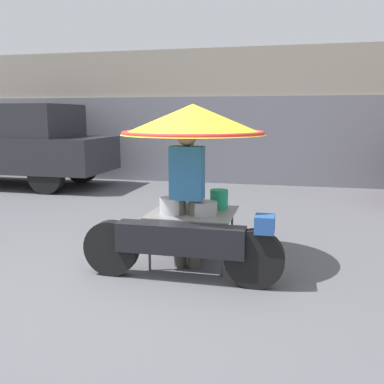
{
  "coord_description": "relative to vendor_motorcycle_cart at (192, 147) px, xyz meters",
  "views": [
    {
      "loc": [
        1.54,
        -3.98,
        1.8
      ],
      "look_at": [
        0.4,
        0.88,
        0.89
      ],
      "focal_mm": 40.0,
      "sensor_mm": 36.0,
      "label": 1
    }
  ],
  "objects": [
    {
      "name": "ground_plane",
      "position": [
        -0.4,
        -0.84,
        -1.43
      ],
      "size": [
        36.0,
        36.0,
        0.0
      ],
      "primitive_type": "plane",
      "color": "#56565B"
    },
    {
      "name": "shopfront_building",
      "position": [
        -0.4,
        7.31,
        0.29
      ],
      "size": [
        28.0,
        2.06,
        3.48
      ],
      "color": "gray",
      "rests_on": "ground"
    },
    {
      "name": "vendor_motorcycle_cart",
      "position": [
        0.0,
        0.0,
        0.0
      ],
      "size": [
        2.23,
        1.7,
        1.92
      ],
      "color": "black",
      "rests_on": "ground"
    },
    {
      "name": "vendor_person",
      "position": [
        -0.04,
        -0.09,
        -0.5
      ],
      "size": [
        0.38,
        0.22,
        1.67
      ],
      "color": "#4C473D",
      "rests_on": "ground"
    },
    {
      "name": "pickup_truck",
      "position": [
        -5.78,
        4.68,
        -0.43
      ],
      "size": [
        5.29,
        1.99,
        2.05
      ],
      "color": "black",
      "rests_on": "ground"
    }
  ]
}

